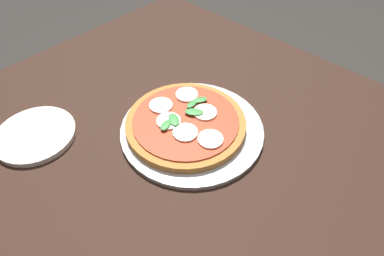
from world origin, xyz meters
TOP-DOWN VIEW (x-y plane):
  - dining_table at (0.00, 0.00)m, footprint 1.39×1.12m
  - serving_tray at (0.09, -0.04)m, footprint 0.36×0.36m
  - pizza at (0.10, -0.03)m, footprint 0.30×0.30m
  - plate_white at (0.36, 0.24)m, footprint 0.19×0.19m

SIDE VIEW (x-z plane):
  - dining_table at x=0.00m, z-range 0.27..0.99m
  - serving_tray at x=0.09m, z-range 0.71..0.72m
  - plate_white at x=0.36m, z-range 0.71..0.73m
  - pizza at x=0.10m, z-range 0.72..0.75m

